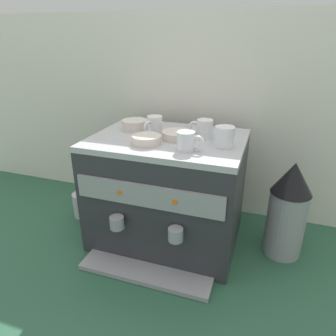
% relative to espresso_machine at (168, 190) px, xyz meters
% --- Properties ---
extents(ground_plane, '(4.00, 4.00, 0.00)m').
position_rel_espresso_machine_xyz_m(ground_plane, '(0.00, 0.00, -0.24)').
color(ground_plane, '#28563D').
extents(tiled_backsplash_wall, '(2.80, 0.03, 0.99)m').
position_rel_espresso_machine_xyz_m(tiled_backsplash_wall, '(0.00, 0.35, 0.25)').
color(tiled_backsplash_wall, silver).
rests_on(tiled_backsplash_wall, ground_plane).
extents(espresso_machine, '(0.63, 0.58, 0.49)m').
position_rel_espresso_machine_xyz_m(espresso_machine, '(0.00, 0.00, 0.00)').
color(espresso_machine, '#2D2D33').
rests_on(espresso_machine, ground_plane).
extents(ceramic_cup_0, '(0.07, 0.12, 0.08)m').
position_rel_espresso_machine_xyz_m(ceramic_cup_0, '(0.24, -0.03, 0.28)').
color(ceramic_cup_0, white).
rests_on(ceramic_cup_0, espresso_machine).
extents(ceramic_cup_1, '(0.10, 0.07, 0.07)m').
position_rel_espresso_machine_xyz_m(ceramic_cup_1, '(0.12, -0.12, 0.28)').
color(ceramic_cup_1, white).
rests_on(ceramic_cup_1, espresso_machine).
extents(ceramic_cup_2, '(0.10, 0.07, 0.08)m').
position_rel_espresso_machine_xyz_m(ceramic_cup_2, '(0.14, 0.05, 0.28)').
color(ceramic_cup_2, white).
rests_on(ceramic_cup_2, espresso_machine).
extents(ceramic_cup_3, '(0.06, 0.10, 0.08)m').
position_rel_espresso_machine_xyz_m(ceramic_cup_3, '(-0.07, 0.04, 0.28)').
color(ceramic_cup_3, white).
rests_on(ceramic_cup_3, espresso_machine).
extents(ceramic_bowl_0, '(0.11, 0.11, 0.04)m').
position_rel_espresso_machine_xyz_m(ceramic_bowl_0, '(-0.18, 0.07, 0.27)').
color(ceramic_bowl_0, beige).
rests_on(ceramic_bowl_0, espresso_machine).
extents(ceramic_bowl_1, '(0.12, 0.12, 0.03)m').
position_rel_espresso_machine_xyz_m(ceramic_bowl_1, '(0.04, -0.00, 0.26)').
color(ceramic_bowl_1, beige).
rests_on(ceramic_bowl_1, espresso_machine).
extents(ceramic_bowl_2, '(0.11, 0.11, 0.03)m').
position_rel_espresso_machine_xyz_m(ceramic_bowl_2, '(-0.05, -0.10, 0.26)').
color(ceramic_bowl_2, beige).
rests_on(ceramic_bowl_2, espresso_machine).
extents(coffee_grinder, '(0.16, 0.16, 0.42)m').
position_rel_espresso_machine_xyz_m(coffee_grinder, '(0.51, 0.05, -0.03)').
color(coffee_grinder, '#939399').
rests_on(coffee_grinder, ground_plane).
extents(milk_pitcher, '(0.09, 0.09, 0.13)m').
position_rel_espresso_machine_xyz_m(milk_pitcher, '(-0.48, 0.02, -0.18)').
color(milk_pitcher, '#B7B7BC').
rests_on(milk_pitcher, ground_plane).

